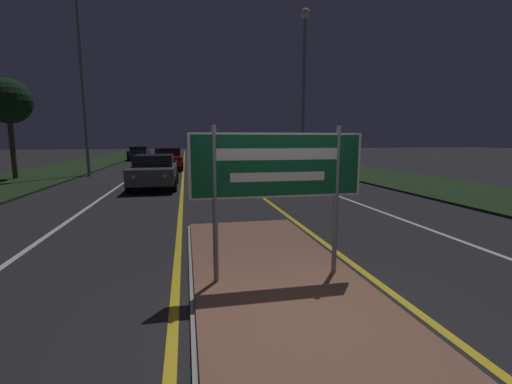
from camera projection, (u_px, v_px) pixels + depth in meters
name	position (u px, v px, depth m)	size (l,w,h in m)	color
ground_plane	(307.00, 329.00, 3.71)	(160.00, 160.00, 0.00)	#232326
median_island	(277.00, 280.00, 4.91)	(2.47, 6.85, 0.10)	#999993
verge_left	(50.00, 173.00, 21.19)	(5.00, 100.00, 0.08)	#1E3319
verge_right	(336.00, 168.00, 24.96)	(5.00, 100.00, 0.08)	#1E3319
centre_line_yellow_left	(184.00, 165.00, 27.64)	(0.12, 70.00, 0.01)	gold
centre_line_yellow_right	(219.00, 165.00, 28.21)	(0.12, 70.00, 0.01)	gold
lane_line_white_left	(148.00, 166.00, 27.09)	(0.12, 70.00, 0.01)	silver
lane_line_white_right	(252.00, 164.00, 28.76)	(0.12, 70.00, 0.01)	silver
edge_line_white_left	(108.00, 166.00, 26.50)	(0.10, 70.00, 0.01)	silver
edge_line_white_right	(286.00, 164.00, 29.35)	(0.10, 70.00, 0.01)	silver
highway_sign	(278.00, 171.00, 4.67)	(2.41, 0.07, 2.13)	gray
streetlight_left_near	(81.00, 56.00, 18.41)	(0.51, 0.51, 10.42)	gray
streetlight_right_near	(304.00, 60.00, 21.99)	(0.63, 0.63, 10.26)	gray
car_receding_0	(268.00, 166.00, 16.60)	(2.00, 4.37, 1.52)	#4C514C
car_receding_1	(235.00, 155.00, 28.70)	(1.93, 4.39, 1.39)	maroon
car_receding_2	(220.00, 152.00, 38.93)	(1.90, 4.07, 1.38)	#4C514C
car_receding_3	(211.00, 148.00, 52.23)	(1.90, 4.33, 1.44)	black
car_approaching_0	(154.00, 170.00, 14.70)	(1.92, 4.33, 1.40)	#4C514C
car_approaching_1	(169.00, 158.00, 23.82)	(2.01, 4.78, 1.49)	maroon
car_approaching_2	(139.00, 153.00, 34.87)	(1.93, 4.22, 1.38)	black
warning_sign	(306.00, 149.00, 27.68)	(0.60, 0.06, 2.06)	gray
roadside_palm_left	(8.00, 102.00, 17.02)	(2.23, 2.23, 5.00)	#4C3823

